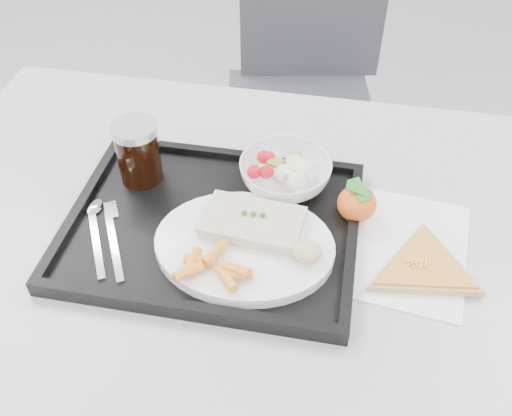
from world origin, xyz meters
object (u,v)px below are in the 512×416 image
tray (213,226)px  tangerine (357,204)px  salad_bowl (285,174)px  table (256,257)px  chair (305,72)px  dinner_plate (244,246)px  cola_glass (138,151)px  pizza_slice (424,268)px

tray → tangerine: 0.23m
salad_bowl → tangerine: tangerine is taller
table → chair: size_ratio=1.29×
tray → salad_bowl: salad_bowl is taller
chair → salad_bowl: bearing=-86.6°
tray → dinner_plate: dinner_plate is taller
chair → tangerine: chair is taller
tray → salad_bowl: size_ratio=2.96×
salad_bowl → tray: bearing=-130.9°
tangerine → chair: bearing=101.8°
table → dinner_plate: size_ratio=4.44×
table → tray: bearing=-168.7°
table → cola_glass: bearing=160.9°
table → chair: chair is taller
tray → pizza_slice: size_ratio=1.64×
dinner_plate → cola_glass: size_ratio=2.50×
salad_bowl → pizza_slice: (0.23, -0.14, -0.03)m
dinner_plate → pizza_slice: (0.27, 0.02, -0.01)m
cola_glass → pizza_slice: (0.47, -0.11, -0.06)m
tray → cola_glass: bearing=149.2°
table → pizza_slice: bearing=-8.7°
table → tray: size_ratio=2.67×
tray → tangerine: tangerine is taller
pizza_slice → dinner_plate: bearing=-176.1°
salad_bowl → cola_glass: (-0.24, -0.03, 0.03)m
tangerine → pizza_slice: size_ratio=0.25×
dinner_plate → salad_bowl: bearing=76.5°
pizza_slice → tangerine: bearing=139.4°
cola_glass → tangerine: (0.36, -0.02, -0.04)m
dinner_plate → cola_glass: bearing=147.4°
table → chair: 0.86m
chair → cola_glass: size_ratio=8.61×
chair → pizza_slice: chair is taller
cola_glass → chair: bearing=75.7°
dinner_plate → salad_bowl: (0.04, 0.16, 0.01)m
table → pizza_slice: (0.26, -0.04, 0.08)m
table → chair: bearing=90.9°
dinner_plate → chair: bearing=90.5°
chair → tray: bearing=-93.5°
chair → salad_bowl: size_ratio=6.11×
table → pizza_slice: size_ratio=4.37×
dinner_plate → salad_bowl: 0.16m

